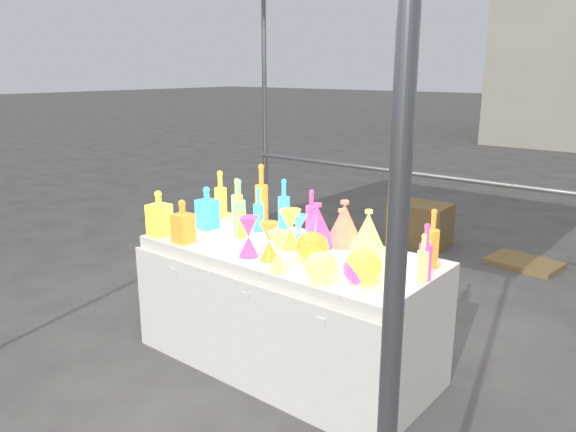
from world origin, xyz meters
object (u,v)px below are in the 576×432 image
Objects in this scene: decanter_0 at (159,213)px; globe_0 at (364,267)px; display_table at (287,307)px; hourglass_0 at (269,241)px; lampshade_0 at (344,223)px; cardboard_box_closed at (419,223)px; bottle_0 at (220,194)px.

globe_0 is (1.44, 0.13, -0.07)m from decanter_0.
hourglass_0 reaches higher than display_table.
display_table is 0.63m from lampshade_0.
display_table is at bearing -102.75° from lampshade_0.
cardboard_box_closed is 2.74× the size of hourglass_0.
lampshade_0 is (1.02, 0.58, -0.01)m from decanter_0.
hourglass_0 is 0.58m from globe_0.
bottle_0 is at bearing 150.81° from hourglass_0.
display_table reaches higher than cardboard_box_closed.
display_table is 3.09× the size of cardboard_box_closed.
display_table is 6.72× the size of lampshade_0.
cardboard_box_closed is 3.23m from globe_0.
bottle_0 is (-0.36, -2.52, 0.70)m from cardboard_box_closed.
globe_0 is (1.48, -0.45, -0.09)m from bottle_0.
hourglass_0 reaches higher than globe_0.
bottle_0 is 1.06m from lampshade_0.
hourglass_0 reaches higher than cardboard_box_closed.
hourglass_0 is 0.53m from lampshade_0.
lampshade_0 reaches higher than hourglass_0.
globe_0 is at bearing 4.84° from hourglass_0.
lampshade_0 is at bearing 132.64° from globe_0.
bottle_0 is at bearing -156.46° from lampshade_0.
bottle_0 reaches higher than hourglass_0.
display_table is at bearing -18.58° from bottle_0.
decanter_0 is at bearing -98.52° from cardboard_box_closed.
display_table is at bearing -82.66° from cardboard_box_closed.
display_table is 1.05m from bottle_0.
globe_0 is 0.68× the size of lampshade_0.
decanter_0 reaches higher than cardboard_box_closed.
bottle_0 is 1.03m from hourglass_0.
cardboard_box_closed is (-0.49, 2.80, -0.16)m from display_table.
bottle_0 is at bearing -100.72° from cardboard_box_closed.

